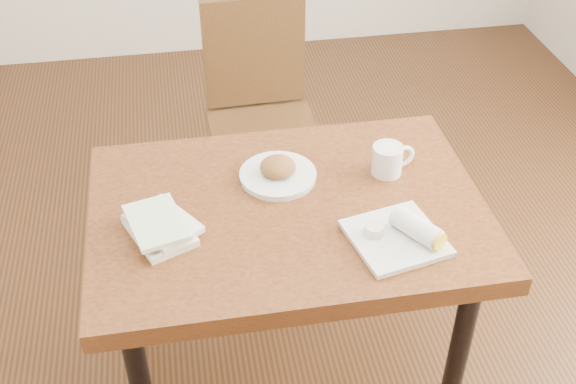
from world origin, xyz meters
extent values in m
cube|color=#472814|center=(0.00, 0.00, -0.01)|extent=(4.00, 5.00, 0.01)
cube|color=brown|center=(0.00, 0.00, 0.72)|extent=(1.11, 0.79, 0.06)
cylinder|color=black|center=(0.46, -0.29, 0.34)|extent=(0.06, 0.06, 0.69)
cylinder|color=black|center=(-0.46, 0.29, 0.34)|extent=(0.06, 0.06, 0.69)
cylinder|color=black|center=(0.46, 0.29, 0.34)|extent=(0.06, 0.06, 0.69)
cylinder|color=#4E3416|center=(0.22, 0.99, 0.23)|extent=(0.04, 0.04, 0.45)
cylinder|color=#4E3416|center=(-0.14, 0.97, 0.23)|extent=(0.04, 0.04, 0.45)
cylinder|color=#4E3416|center=(0.23, 0.63, 0.23)|extent=(0.04, 0.04, 0.45)
cylinder|color=#4E3416|center=(-0.13, 0.62, 0.23)|extent=(0.04, 0.04, 0.45)
cube|color=#4E3416|center=(0.05, 0.80, 0.47)|extent=(0.44, 0.44, 0.04)
cube|color=#4E3416|center=(0.04, 0.99, 0.73)|extent=(0.40, 0.06, 0.45)
cylinder|color=white|center=(-0.01, 0.13, 0.76)|extent=(0.22, 0.22, 0.01)
cylinder|color=white|center=(-0.01, 0.13, 0.77)|extent=(0.23, 0.23, 0.01)
ellipsoid|color=#B27538|center=(-0.01, 0.13, 0.79)|extent=(0.12, 0.11, 0.06)
cylinder|color=white|center=(0.32, 0.11, 0.80)|extent=(0.09, 0.09, 0.09)
torus|color=white|center=(0.37, 0.12, 0.80)|extent=(0.08, 0.03, 0.07)
cylinder|color=tan|center=(0.32, 0.11, 0.84)|extent=(0.08, 0.08, 0.01)
cylinder|color=#F2E5CC|center=(0.32, 0.11, 0.84)|extent=(0.06, 0.06, 0.00)
cube|color=white|center=(0.26, -0.20, 0.76)|extent=(0.27, 0.27, 0.01)
cube|color=white|center=(0.26, -0.20, 0.77)|extent=(0.28, 0.28, 0.01)
cylinder|color=white|center=(0.31, -0.20, 0.80)|extent=(0.13, 0.15, 0.06)
cylinder|color=yellow|center=(0.35, -0.26, 0.80)|extent=(0.05, 0.05, 0.05)
cylinder|color=silver|center=(0.20, -0.18, 0.78)|extent=(0.05, 0.05, 0.03)
cylinder|color=red|center=(0.20, -0.18, 0.79)|extent=(0.04, 0.04, 0.01)
cube|color=white|center=(-0.36, -0.06, 0.76)|extent=(0.21, 0.24, 0.02)
cube|color=silver|center=(-0.35, -0.05, 0.78)|extent=(0.22, 0.24, 0.02)
cube|color=#AAD58E|center=(-0.37, -0.06, 0.80)|extent=(0.18, 0.23, 0.01)
camera|label=1|loc=(-0.27, -1.56, 2.04)|focal=45.00mm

